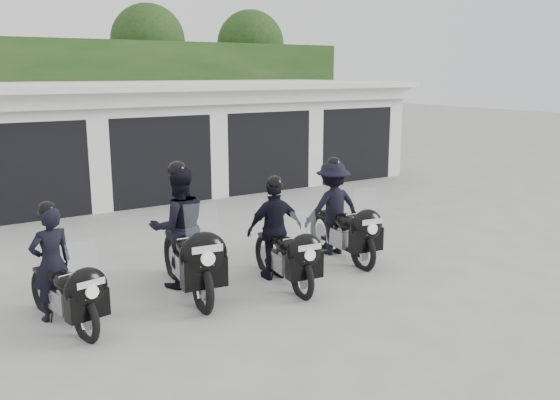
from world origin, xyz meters
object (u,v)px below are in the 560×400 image
police_bike_b (183,236)px  police_bike_d (337,214)px  police_bike_c (279,237)px  police_bike_a (61,276)px

police_bike_b → police_bike_d: (3.02, 0.10, -0.07)m
police_bike_b → police_bike_c: police_bike_b is taller
police_bike_a → police_bike_c: bearing=-13.7°
police_bike_c → police_bike_a: bearing=-175.5°
police_bike_b → police_bike_d: 3.02m
police_bike_a → police_bike_d: size_ratio=0.90×
police_bike_b → police_bike_c: size_ratio=1.17×
police_bike_a → police_bike_d: (4.88, 0.41, 0.12)m
police_bike_a → police_bike_b: bearing=-1.6°
police_bike_d → police_bike_c: bearing=-154.4°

